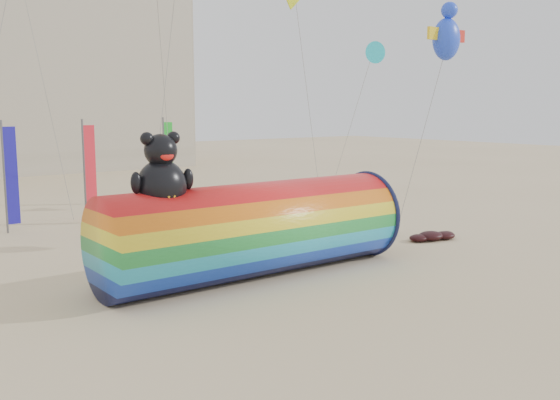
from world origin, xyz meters
TOP-DOWN VIEW (x-y plane):
  - ground at (0.00, 0.00)m, footprint 160.00×160.00m
  - windsock_assembly at (-1.10, 0.80)m, footprint 11.06×3.37m
  - kite_handler at (7.81, 2.83)m, footprint 0.73×0.64m
  - fabric_bundle at (8.47, 0.87)m, footprint 2.62×1.35m
  - festival_banners at (-1.18, 15.13)m, footprint 10.70×4.08m

SIDE VIEW (x-z plane):
  - ground at x=0.00m, z-range 0.00..0.00m
  - fabric_bundle at x=8.47m, z-range -0.03..0.37m
  - kite_handler at x=7.81m, z-range 0.00..1.68m
  - windsock_assembly at x=-1.10m, z-range -0.86..4.24m
  - festival_banners at x=-1.18m, z-range 0.04..5.24m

